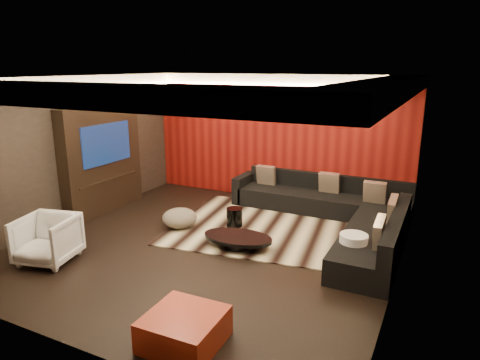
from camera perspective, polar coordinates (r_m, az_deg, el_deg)
The scene contains 26 objects.
floor at distance 7.39m, azimuth -4.20°, elevation -8.79°, with size 6.00×6.00×0.02m, color black.
ceiling at distance 6.76m, azimuth -4.67°, elevation 13.64°, with size 6.00×6.00×0.02m, color silver.
wall_back at distance 9.60m, azimuth 4.79°, elevation 5.58°, with size 6.00×0.02×2.80m, color black.
wall_left at distance 8.84m, azimuth -21.52°, elevation 3.75°, with size 0.02×6.00×2.80m, color black.
wall_right at distance 6.03m, azimuth 21.03°, elevation -1.07°, with size 0.02×6.00×2.80m, color black.
red_feature_wall at distance 9.56m, azimuth 4.70°, elevation 5.54°, with size 5.98×0.05×2.78m, color #6B0C0A.
soffit_back at distance 9.19m, azimuth 4.23°, elevation 13.25°, with size 6.00×0.60×0.22m, color silver.
soffit_front at distance 4.66m, azimuth -22.18°, elevation 10.52°, with size 6.00×0.60×0.22m, color silver.
soffit_left at distance 8.47m, azimuth -20.91°, elevation 12.19°, with size 0.60×4.80×0.22m, color silver.
soffit_right at distance 5.86m, azimuth 19.17°, elevation 11.50°, with size 0.60×4.80×0.22m, color silver.
cove_back at distance 8.88m, azimuth 3.37°, elevation 12.63°, with size 4.80×0.08×0.04m, color #FFD899.
cove_front at distance 4.90m, azimuth -19.10°, elevation 9.91°, with size 4.80×0.08×0.04m, color #FFD899.
cove_left at distance 8.23m, azimuth -19.20°, elevation 11.65°, with size 0.08×4.80×0.04m, color #FFD899.
cove_right at distance 5.92m, azimuth 15.78°, elevation 10.91°, with size 0.08×4.80×0.04m, color #FFD899.
tv_surround at distance 9.19m, azimuth -17.93°, elevation 2.56°, with size 0.30×2.00×2.20m, color black.
tv_screen at distance 9.01m, azimuth -17.37°, elevation 4.64°, with size 0.04×1.30×0.80m, color black.
tv_shelf at distance 9.17m, azimuth -17.01°, elevation 0.03°, with size 0.04×1.60×0.04m, color black.
rug at distance 8.13m, azimuth 5.66°, elevation -6.39°, with size 4.00×3.00×0.02m, color beige.
coffee_table at distance 7.22m, azimuth -0.30°, elevation -8.19°, with size 1.19×1.19×0.20m, color black.
drum_stool at distance 8.10m, azimuth -0.75°, elevation -4.97°, with size 0.30×0.30×0.35m, color black.
striped_pouf at distance 8.14m, azimuth -8.07°, elevation -5.03°, with size 0.65×0.65×0.36m, color #C4B198.
white_side_table at distance 6.76m, azimuth 14.81°, elevation -9.11°, with size 0.42×0.42×0.53m, color white.
orange_ottoman at distance 4.99m, azimuth -7.44°, elevation -19.12°, with size 0.80×0.80×0.35m, color maroon.
armchair at distance 7.30m, azimuth -24.32°, elevation -7.23°, with size 0.79×0.81×0.74m, color silver.
sectional_sofa at distance 8.32m, azimuth 12.86°, elevation -4.35°, with size 3.65×3.50×0.75m.
throw_pillows at distance 8.21m, azimuth 13.54°, elevation -2.02°, with size 3.10×2.75×0.50m.
Camera 1 is at (3.46, -5.81, 2.97)m, focal length 32.00 mm.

